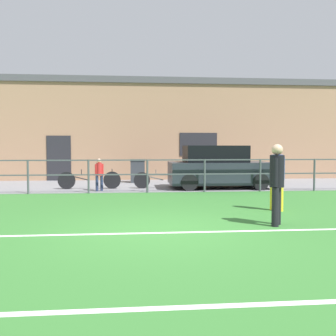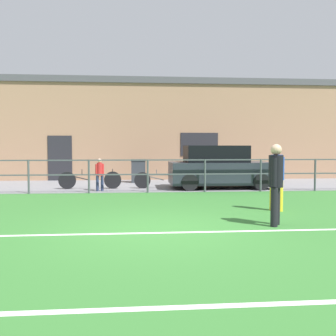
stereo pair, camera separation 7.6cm
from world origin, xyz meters
The scene contains 13 objects.
ground centered at (0.00, 0.00, -0.02)m, with size 60.00×44.00×0.04m, color #33702D.
field_line_touchline centered at (0.00, -0.28, 0.00)m, with size 36.00×0.11×0.00m, color white.
field_line_hash centered at (0.00, -3.60, 0.00)m, with size 36.00×0.11×0.00m, color white.
pavement_strip centered at (0.00, 8.50, 0.01)m, with size 48.00×5.00×0.02m, color slate.
perimeter_fence centered at (0.00, 6.00, 0.75)m, with size 36.07×0.07×1.15m.
clubhouse_facade centered at (0.00, 12.20, 2.44)m, with size 28.00×2.56×4.87m.
player_goalkeeper centered at (2.35, 0.18, 0.93)m, with size 0.29×0.40×1.63m.
player_striker centered at (3.03, 1.93, 0.91)m, with size 0.28×0.40×1.60m.
spectator_child centered at (-1.68, 6.51, 0.67)m, with size 0.30×0.20×1.15m.
parked_car_red centered at (2.75, 7.12, 0.78)m, with size 3.82×1.91×1.61m.
bicycle_parked_0 centered at (0.65, 7.20, 0.34)m, with size 2.24×0.04×0.72m.
bicycle_parked_1 centered at (-2.11, 7.20, 0.36)m, with size 2.31×0.04×0.74m.
trash_bin_0 centered at (-0.28, 9.64, 0.53)m, with size 0.65×0.55×1.02m.
Camera 1 is at (-0.54, -7.28, 1.58)m, focal length 41.33 mm.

